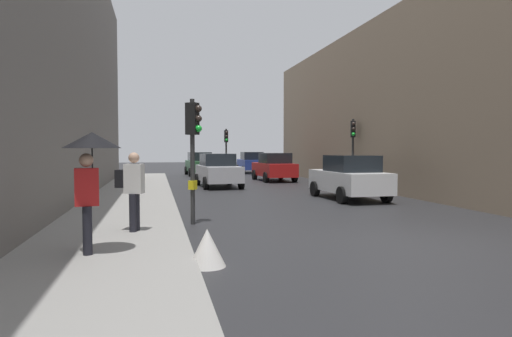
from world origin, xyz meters
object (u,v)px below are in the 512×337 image
at_px(traffic_light_near_right, 193,138).
at_px(car_red_sedan, 274,167).
at_px(traffic_light_mid_street, 353,140).
at_px(car_green_estate, 200,164).
at_px(car_silver_hatchback, 218,170).
at_px(traffic_light_far_median, 226,144).
at_px(car_blue_van, 251,162).
at_px(warning_sign_triangle, 207,248).
at_px(pedestrian_with_black_backpack, 132,187).
at_px(pedestrian_with_umbrella, 90,158).
at_px(car_white_compact, 349,177).

bearing_deg(traffic_light_near_right, car_red_sedan, 67.54).
bearing_deg(traffic_light_mid_street, car_green_estate, 116.81).
distance_m(traffic_light_mid_street, car_silver_hatchback, 7.17).
distance_m(traffic_light_far_median, car_green_estate, 3.74).
bearing_deg(car_blue_van, car_red_sedan, -93.47).
height_order(traffic_light_far_median, warning_sign_triangle, traffic_light_far_median).
distance_m(traffic_light_near_right, pedestrian_with_black_backpack, 2.42).
distance_m(traffic_light_far_median, pedestrian_with_umbrella, 23.58).
bearing_deg(traffic_light_mid_street, car_silver_hatchback, 161.16).
xyz_separation_m(traffic_light_far_median, car_green_estate, (-1.56, 3.05, -1.49)).
bearing_deg(car_white_compact, traffic_light_mid_street, 63.66).
distance_m(traffic_light_far_median, car_silver_hatchback, 7.98).
relative_size(car_blue_van, pedestrian_with_black_backpack, 2.39).
distance_m(traffic_light_near_right, warning_sign_triangle, 4.77).
distance_m(traffic_light_near_right, car_white_compact, 8.10).
height_order(traffic_light_far_median, pedestrian_with_umbrella, traffic_light_far_median).
xyz_separation_m(traffic_light_near_right, pedestrian_with_umbrella, (-2.09, -3.61, -0.45)).
relative_size(car_red_sedan, car_silver_hatchback, 0.99).
height_order(car_red_sedan, car_blue_van, same).
distance_m(traffic_light_mid_street, pedestrian_with_umbrella, 16.91).
relative_size(traffic_light_mid_street, car_red_sedan, 0.83).
bearing_deg(traffic_light_near_right, car_white_compact, 34.99).
height_order(car_red_sedan, pedestrian_with_umbrella, pedestrian_with_umbrella).
height_order(traffic_light_far_median, car_green_estate, traffic_light_far_median).
bearing_deg(car_red_sedan, car_white_compact, -88.54).
xyz_separation_m(traffic_light_near_right, car_silver_hatchback, (2.23, 11.53, -1.42)).
bearing_deg(car_green_estate, traffic_light_far_median, -62.87).
xyz_separation_m(car_red_sedan, car_green_estate, (-3.97, 7.11, 0.00)).
height_order(traffic_light_mid_street, car_green_estate, traffic_light_mid_street).
relative_size(car_green_estate, warning_sign_triangle, 6.57).
xyz_separation_m(car_blue_van, car_silver_hatchback, (-4.61, -13.18, 0.00)).
relative_size(traffic_light_near_right, car_silver_hatchback, 0.77).
bearing_deg(pedestrian_with_black_backpack, car_green_estate, 80.97).
height_order(car_white_compact, pedestrian_with_black_backpack, pedestrian_with_black_backpack).
relative_size(car_silver_hatchback, pedestrian_with_black_backpack, 2.43).
distance_m(car_white_compact, pedestrian_with_black_backpack, 10.09).
distance_m(traffic_light_mid_street, car_green_estate, 14.64).
bearing_deg(car_blue_van, pedestrian_with_umbrella, -107.50).
height_order(traffic_light_near_right, pedestrian_with_black_backpack, traffic_light_near_right).
distance_m(car_red_sedan, warning_sign_triangle, 20.52).
bearing_deg(car_green_estate, car_white_compact, -76.53).
xyz_separation_m(car_blue_van, warning_sign_triangle, (-6.97, -29.05, -0.55)).
xyz_separation_m(traffic_light_near_right, pedestrian_with_black_backpack, (-1.49, -1.54, -1.13)).
bearing_deg(car_blue_van, car_green_estate, -151.68).
xyz_separation_m(traffic_light_far_median, warning_sign_triangle, (-3.99, -23.55, -2.04)).
height_order(car_green_estate, pedestrian_with_umbrella, pedestrian_with_umbrella).
xyz_separation_m(car_silver_hatchback, pedestrian_with_umbrella, (-4.32, -15.14, 0.96)).
bearing_deg(warning_sign_triangle, car_silver_hatchback, 81.55).
distance_m(car_red_sedan, pedestrian_with_black_backpack, 18.41).
xyz_separation_m(traffic_light_far_median, car_silver_hatchback, (-1.63, -7.67, -1.49)).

